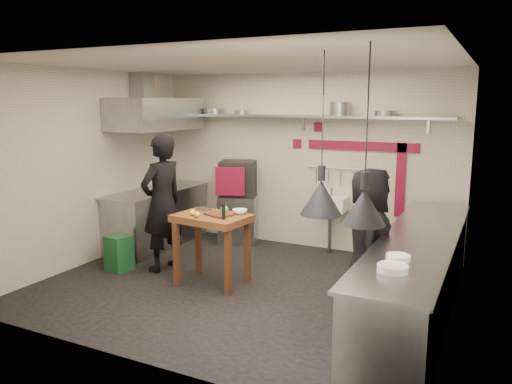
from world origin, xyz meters
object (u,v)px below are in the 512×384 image
at_px(oven_stand, 238,219).
at_px(chef_right, 369,240).
at_px(prep_table, 212,249).
at_px(combi_oven, 238,178).
at_px(green_bin, 119,253).
at_px(chef_left, 162,203).

bearing_deg(oven_stand, chef_right, -53.13).
distance_m(prep_table, chef_right, 2.04).
xyz_separation_m(combi_oven, chef_right, (2.63, -1.78, -0.27)).
bearing_deg(green_bin, chef_left, 30.90).
height_order(chef_left, chef_right, chef_left).
relative_size(oven_stand, chef_left, 0.42).
bearing_deg(chef_left, prep_table, 90.36).
height_order(combi_oven, chef_left, chef_left).
bearing_deg(prep_table, green_bin, -168.41).
xyz_separation_m(chef_left, chef_right, (2.92, -0.10, -0.14)).
relative_size(combi_oven, prep_table, 0.63).
bearing_deg(green_bin, oven_stand, 68.03).
relative_size(combi_oven, chef_right, 0.36).
bearing_deg(chef_right, combi_oven, 39.60).
distance_m(oven_stand, prep_table, 1.99).
xyz_separation_m(oven_stand, combi_oven, (0.01, -0.02, 0.69)).
relative_size(green_bin, chef_left, 0.26).
xyz_separation_m(oven_stand, prep_table, (0.63, -1.89, 0.06)).
bearing_deg(prep_table, combi_oven, 114.65).
height_order(prep_table, chef_right, chef_right).
relative_size(prep_table, chef_right, 0.56).
distance_m(oven_stand, chef_left, 1.82).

